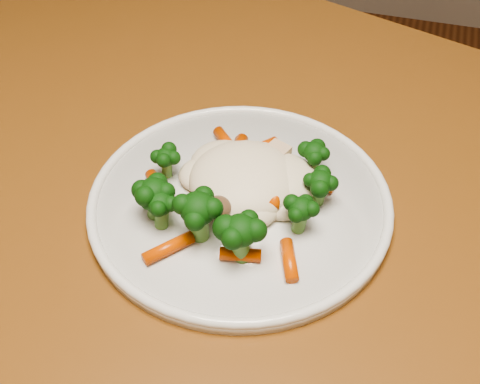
{
  "coord_description": "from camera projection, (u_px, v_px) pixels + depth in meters",
  "views": [
    {
      "loc": [
        0.12,
        -0.8,
        1.17
      ],
      "look_at": [
        0.0,
        -0.4,
        0.77
      ],
      "focal_mm": 45.0,
      "sensor_mm": 36.0,
      "label": 1
    }
  ],
  "objects": [
    {
      "name": "plate",
      "position": [
        240.0,
        202.0,
        0.59
      ],
      "size": [
        0.29,
        0.29,
        0.01
      ],
      "primitive_type": "cylinder",
      "color": "white",
      "rests_on": "dining_table"
    },
    {
      "name": "meal",
      "position": [
        236.0,
        187.0,
        0.57
      ],
      "size": [
        0.19,
        0.2,
        0.05
      ],
      "color": "#F6E5C5",
      "rests_on": "plate"
    },
    {
      "name": "dining_table",
      "position": [
        172.0,
        210.0,
        0.73
      ],
      "size": [
        1.4,
        1.16,
        0.75
      ],
      "rotation": [
        0.0,
        0.0,
        -0.34
      ],
      "color": "brown",
      "rests_on": "ground"
    }
  ]
}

